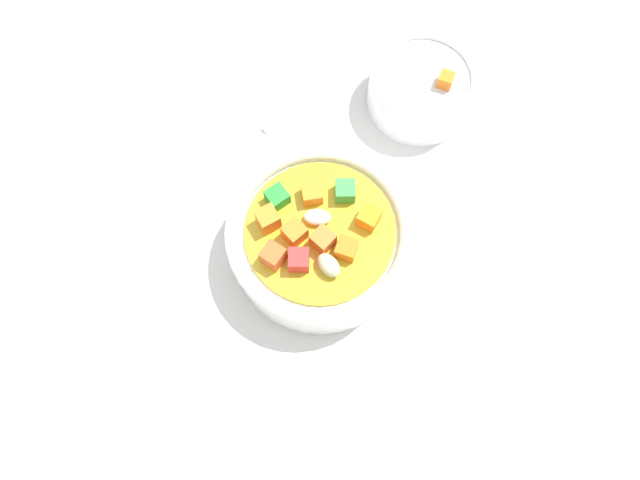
{
  "coord_description": "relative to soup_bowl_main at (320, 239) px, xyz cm",
  "views": [
    {
      "loc": [
        -3.85,
        -17.56,
        54.11
      ],
      "look_at": [
        0.0,
        0.0,
        2.88
      ],
      "focal_mm": 34.68,
      "sensor_mm": 36.0,
      "label": 1
    }
  ],
  "objects": [
    {
      "name": "spoon",
      "position": [
        -1.99,
        13.76,
        -2.79
      ],
      "size": [
        21.08,
        14.53,
        0.86
      ],
      "rotation": [
        0.0,
        0.0,
        3.72
      ],
      "color": "silver",
      "rests_on": "ground_plane"
    },
    {
      "name": "soup_bowl_main",
      "position": [
        0.0,
        0.0,
        0.0
      ],
      "size": [
        16.14,
        16.14,
        7.19
      ],
      "color": "white",
      "rests_on": "ground_plane"
    },
    {
      "name": "side_bowl_small",
      "position": [
        13.07,
        13.36,
        -0.77
      ],
      "size": [
        10.42,
        10.42,
        5.46
      ],
      "color": "white",
      "rests_on": "ground_plane"
    },
    {
      "name": "ground_plane",
      "position": [
        0.03,
        0.0,
        -4.21
      ],
      "size": [
        140.0,
        140.0,
        2.0
      ],
      "primitive_type": "cube",
      "color": "silver"
    }
  ]
}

